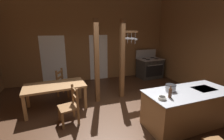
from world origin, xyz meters
name	(u,v)px	position (x,y,z in m)	size (l,w,h in m)	color
ground_plane	(118,122)	(0.00, 0.00, -0.05)	(7.93, 7.88, 0.10)	#422819
wall_back	(90,33)	(0.00, 3.61, 2.14)	(7.93, 0.14, 4.27)	brown
glazed_door_back_left	(54,60)	(-1.60, 3.53, 1.02)	(1.00, 0.01, 2.05)	white
glazed_panel_back_right	(99,58)	(0.36, 3.53, 1.02)	(0.84, 0.01, 2.05)	white
kitchen_island	(187,108)	(1.55, -0.67, 0.44)	(2.19, 1.04, 0.88)	#9E7044
stove_range	(150,68)	(2.75, 2.99, 0.48)	(1.20, 0.90, 1.32)	#2F2F2F
support_post_with_pot_rack	(123,57)	(0.67, 1.36, 1.42)	(0.64, 0.25, 2.62)	brown
support_post_center	(97,62)	(-0.26, 1.26, 1.31)	(0.14, 0.14, 2.62)	brown
dining_table	(55,88)	(-1.53, 1.21, 0.65)	(1.77, 1.05, 0.74)	#9E7044
ladderback_chair_near_window	(64,83)	(-1.28, 2.11, 0.45)	(0.60, 0.60, 0.95)	brown
ladderback_chair_by_post	(70,106)	(-1.18, 0.31, 0.45)	(0.52, 0.52, 0.95)	brown
stockpot_on_counter	(171,88)	(1.12, -0.52, 0.96)	(0.32, 0.25, 0.16)	#A8AAB2
mixing_bowl_on_counter	(162,98)	(0.65, -0.84, 0.91)	(0.17, 0.17, 0.06)	silver
bottle_tall_on_counter	(170,93)	(0.86, -0.82, 0.99)	(0.07, 0.07, 0.27)	#56331E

